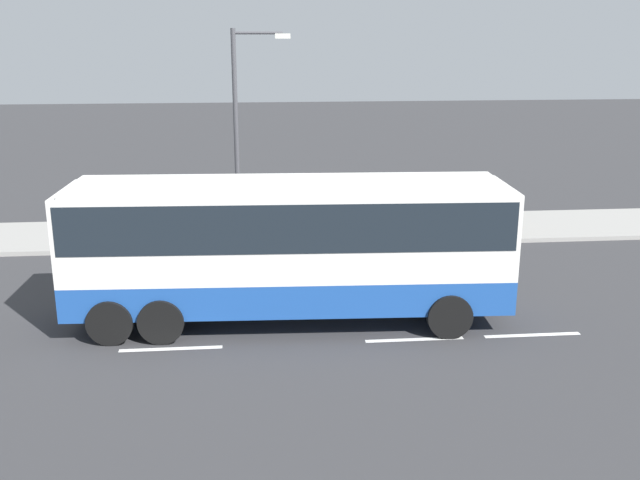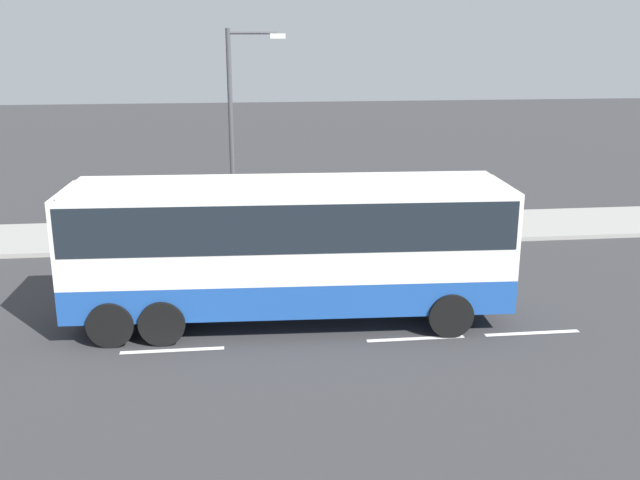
# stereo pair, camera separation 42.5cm
# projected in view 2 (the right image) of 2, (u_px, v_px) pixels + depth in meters

# --- Properties ---
(ground_plane) EXTENTS (120.00, 120.00, 0.00)m
(ground_plane) POSITION_uv_depth(u_px,v_px,m) (237.00, 318.00, 18.93)
(ground_plane) COLOR #333335
(sidewalk_curb) EXTENTS (80.00, 4.00, 0.15)m
(sidewalk_curb) POSITION_uv_depth(u_px,v_px,m) (236.00, 233.00, 26.57)
(sidewalk_curb) COLOR gray
(sidewalk_curb) RESTS_ON ground_plane
(lane_centreline) EXTENTS (28.92, 0.16, 0.01)m
(lane_centreline) POSITION_uv_depth(u_px,v_px,m) (0.00, 359.00, 16.55)
(lane_centreline) COLOR white
(lane_centreline) RESTS_ON ground_plane
(coach_bus) EXTENTS (11.02, 3.09, 3.64)m
(coach_bus) POSITION_uv_depth(u_px,v_px,m) (289.00, 237.00, 18.06)
(coach_bus) COLOR #1E4C9E
(coach_bus) RESTS_ON ground_plane
(pedestrian_near_curb) EXTENTS (0.32, 0.32, 1.71)m
(pedestrian_near_curb) POSITION_uv_depth(u_px,v_px,m) (487.00, 198.00, 27.28)
(pedestrian_near_curb) COLOR #38334C
(pedestrian_near_curb) RESTS_ON sidewalk_curb
(pedestrian_at_crossing) EXTENTS (0.32, 0.32, 1.60)m
(pedestrian_at_crossing) POSITION_uv_depth(u_px,v_px,m) (461.00, 201.00, 27.16)
(pedestrian_at_crossing) COLOR brown
(pedestrian_at_crossing) RESTS_ON sidewalk_curb
(street_lamp) EXTENTS (1.93, 0.24, 7.13)m
(street_lamp) POSITION_uv_depth(u_px,v_px,m) (237.00, 122.00, 24.22)
(street_lamp) COLOR #47474C
(street_lamp) RESTS_ON sidewalk_curb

